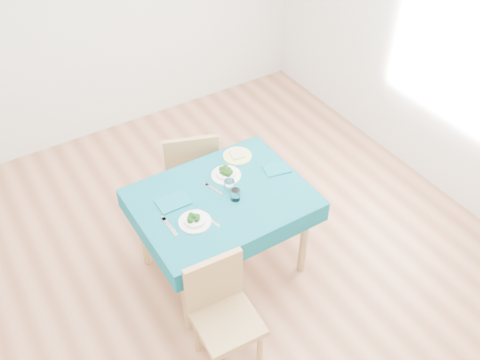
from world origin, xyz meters
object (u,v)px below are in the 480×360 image
table (223,233)px  chair_far (189,154)px  bowl_near (195,219)px  side_plate (237,156)px  bowl_far (226,172)px  chair_near (227,317)px

table → chair_far: chair_far is taller
bowl_near → side_plate: 0.75m
chair_far → side_plate: bearing=131.8°
table → chair_far: (0.15, 0.78, 0.17)m
bowl_far → side_plate: size_ratio=1.00×
table → side_plate: bearing=44.2°
table → bowl_far: size_ratio=5.47×
table → bowl_near: 0.51m
bowl_near → bowl_far: size_ratio=1.00×
bowl_near → chair_far: bearing=64.9°
table → bowl_far: 0.47m
bowl_near → bowl_far: same height
side_plate → chair_near: bearing=-124.8°
chair_near → bowl_near: (0.11, 0.59, 0.31)m
chair_far → bowl_near: size_ratio=4.96×
chair_far → side_plate: (0.18, -0.46, 0.22)m
table → chair_near: size_ratio=1.23×
table → chair_far: bearing=79.4°
chair_far → chair_near: bearing=90.7°
side_plate → bowl_near: bearing=-144.0°
chair_far → side_plate: size_ratio=4.95×
chair_far → bowl_far: (-0.01, -0.61, 0.25)m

